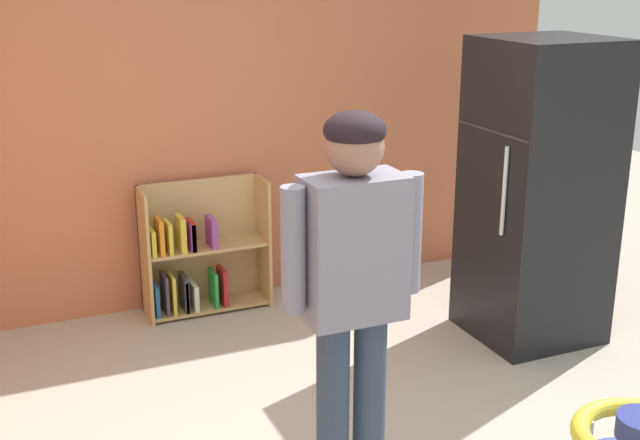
{
  "coord_description": "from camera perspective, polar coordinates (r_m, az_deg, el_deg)",
  "views": [
    {
      "loc": [
        -1.32,
        -2.74,
        2.18
      ],
      "look_at": [
        0.08,
        0.49,
        1.07
      ],
      "focal_mm": 46.25,
      "sensor_mm": 36.0,
      "label": 1
    }
  ],
  "objects": [
    {
      "name": "standing_person",
      "position": [
        3.11,
        2.28,
        -4.39
      ],
      "size": [
        0.57,
        0.23,
        1.68
      ],
      "color": "#303B50",
      "rests_on": "ground"
    },
    {
      "name": "back_wall",
      "position": [
        5.31,
        -8.75,
        8.28
      ],
      "size": [
        5.2,
        0.06,
        2.7
      ],
      "primitive_type": "cube",
      "color": "#C66A45",
      "rests_on": "ground"
    },
    {
      "name": "refrigerator",
      "position": [
        4.98,
        14.84,
        1.87
      ],
      "size": [
        0.73,
        0.68,
        1.78
      ],
      "color": "black",
      "rests_on": "ground"
    },
    {
      "name": "bookshelf",
      "position": [
        5.36,
        -8.47,
        -2.48
      ],
      "size": [
        0.8,
        0.28,
        0.85
      ],
      "color": "tan",
      "rests_on": "ground"
    }
  ]
}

